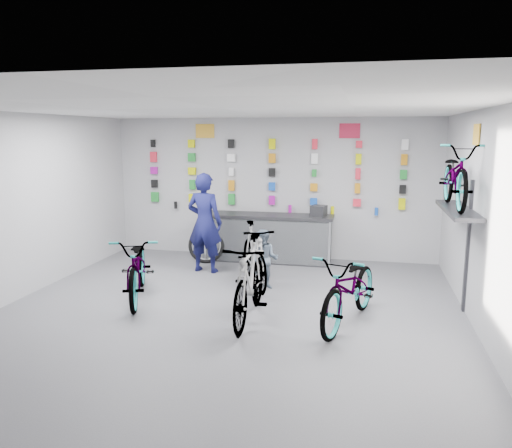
% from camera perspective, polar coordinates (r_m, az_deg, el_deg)
% --- Properties ---
extents(floor, '(8.00, 8.00, 0.00)m').
position_cam_1_polar(floor, '(7.34, -3.97, -11.01)').
color(floor, '#4E4E53').
rests_on(floor, ground).
extents(ceiling, '(8.00, 8.00, 0.00)m').
position_cam_1_polar(ceiling, '(6.85, -4.29, 13.10)').
color(ceiling, white).
rests_on(ceiling, wall_back).
extents(wall_back, '(7.00, 0.00, 7.00)m').
position_cam_1_polar(wall_back, '(10.80, 1.90, 4.10)').
color(wall_back, '#AAAAAC').
rests_on(wall_back, floor).
extents(wall_front, '(7.00, 0.00, 7.00)m').
position_cam_1_polar(wall_front, '(3.41, -23.81, -10.47)').
color(wall_front, '#AAAAAC').
rests_on(wall_front, floor).
extents(wall_left, '(0.00, 8.00, 8.00)m').
position_cam_1_polar(wall_left, '(8.60, -27.11, 1.39)').
color(wall_left, '#AAAAAC').
rests_on(wall_left, floor).
extents(wall_right, '(0.00, 8.00, 8.00)m').
position_cam_1_polar(wall_right, '(6.83, 25.29, -0.49)').
color(wall_right, '#AAAAAC').
rests_on(wall_right, floor).
extents(counter, '(2.70, 0.66, 1.00)m').
position_cam_1_polar(counter, '(10.51, 1.41, -1.67)').
color(counter, black).
rests_on(counter, floor).
extents(merch_wall, '(5.56, 0.08, 1.56)m').
position_cam_1_polar(merch_wall, '(10.71, 1.50, 5.56)').
color(merch_wall, '#1D872E').
rests_on(merch_wall, wall_back).
extents(wall_bracket, '(0.39, 1.90, 2.00)m').
position_cam_1_polar(wall_bracket, '(7.97, 22.19, 0.88)').
color(wall_bracket, '#333338').
rests_on(wall_bracket, wall_right).
extents(sign_left, '(0.42, 0.02, 0.30)m').
position_cam_1_polar(sign_left, '(11.08, -5.86, 10.53)').
color(sign_left, gold).
rests_on(sign_left, wall_back).
extents(sign_right, '(0.42, 0.02, 0.30)m').
position_cam_1_polar(sign_right, '(10.54, 10.65, 10.42)').
color(sign_right, '#C22242').
rests_on(sign_right, wall_back).
extents(sign_side, '(0.02, 0.40, 0.30)m').
position_cam_1_polar(sign_side, '(7.90, 23.88, 9.34)').
color(sign_side, gold).
rests_on(sign_side, wall_right).
extents(bike_left, '(1.39, 2.18, 1.08)m').
position_cam_1_polar(bike_left, '(8.32, -13.32, -4.76)').
color(bike_left, gray).
rests_on(bike_left, floor).
extents(bike_center, '(0.61, 2.01, 1.20)m').
position_cam_1_polar(bike_center, '(7.17, -0.74, -6.44)').
color(bike_center, gray).
rests_on(bike_center, floor).
extents(bike_right, '(1.27, 2.14, 1.06)m').
position_cam_1_polar(bike_right, '(7.16, 10.74, -7.21)').
color(bike_right, gray).
rests_on(bike_right, floor).
extents(bike_service, '(1.25, 1.90, 1.11)m').
position_cam_1_polar(bike_service, '(8.82, -0.20, -3.52)').
color(bike_service, gray).
rests_on(bike_service, floor).
extents(bike_wall, '(0.63, 1.80, 0.95)m').
position_cam_1_polar(bike_wall, '(7.89, 21.92, 5.12)').
color(bike_wall, gray).
rests_on(bike_wall, wall_bracket).
extents(clerk, '(0.76, 0.55, 1.94)m').
position_cam_1_polar(clerk, '(9.68, -5.88, 0.14)').
color(clerk, '#111343').
rests_on(clerk, floor).
extents(customer, '(0.51, 0.40, 1.04)m').
position_cam_1_polar(customer, '(8.66, 0.95, -4.04)').
color(customer, '#505E70').
rests_on(customer, floor).
extents(spare_wheel, '(0.80, 0.44, 0.74)m').
position_cam_1_polar(spare_wheel, '(10.49, -5.70, -2.44)').
color(spare_wheel, black).
rests_on(spare_wheel, floor).
extents(register, '(0.35, 0.36, 0.22)m').
position_cam_1_polar(register, '(10.26, 7.17, 1.50)').
color(register, black).
rests_on(register, counter).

